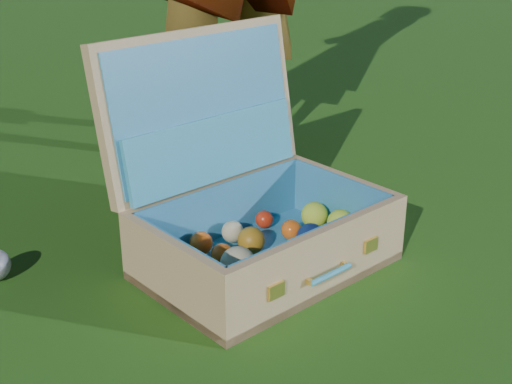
# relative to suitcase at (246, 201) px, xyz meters

# --- Properties ---
(ground) EXTENTS (60.00, 60.00, 0.00)m
(ground) POSITION_rel_suitcase_xyz_m (0.02, 0.03, -0.15)
(ground) COLOR #215114
(ground) RESTS_ON ground
(suitcase) EXTENTS (0.71, 0.66, 0.54)m
(suitcase) POSITION_rel_suitcase_xyz_m (0.00, 0.00, 0.00)
(suitcase) COLOR tan
(suitcase) RESTS_ON ground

